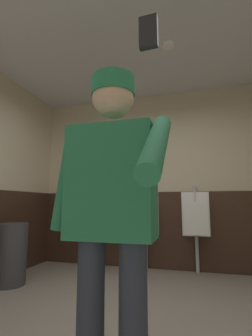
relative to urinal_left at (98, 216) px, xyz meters
name	(u,v)px	position (x,y,z in m)	size (l,w,h in m)	color
wall_back	(155,178)	(0.89, 0.22, 0.61)	(4.43, 0.12, 2.78)	beige
wainscot_band_back	(155,230)	(0.89, 0.14, -0.20)	(3.83, 0.03, 1.16)	#382319
ceiling_slab	(118,2)	(0.89, -1.82, 2.02)	(4.43, 4.56, 0.04)	silver
downlight_far	(168,45)	(1.26, -1.13, 1.98)	(0.14, 0.14, 0.03)	white
urinal_left	(98,216)	(0.00, 0.00, 0.00)	(0.40, 0.34, 1.24)	white
urinal_middle	(145,217)	(0.75, 0.00, 0.00)	(0.40, 0.34, 1.24)	white
urinal_right	(196,218)	(1.50, 0.00, 0.00)	(0.40, 0.34, 1.24)	white
privacy_divider_panel	(120,205)	(0.37, -0.07, 0.17)	(0.04, 0.40, 0.90)	#4C4C51
person	(112,200)	(1.06, -2.50, 0.21)	(0.66, 0.60, 1.67)	#2D3342
cell_phone	(148,32)	(1.35, -3.00, 0.74)	(0.06, 0.02, 0.11)	black
trash_bin	(12,254)	(-0.70, -1.08, -0.41)	(0.36, 0.36, 0.73)	#38383D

